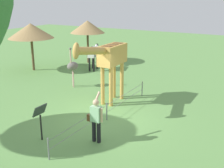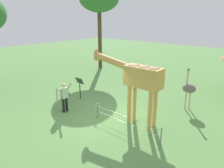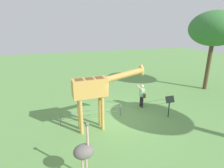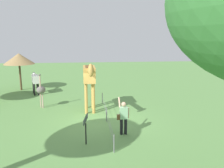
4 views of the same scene
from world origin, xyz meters
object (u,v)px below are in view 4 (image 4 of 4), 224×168
object	(u,v)px
shade_hut_far	(19,59)
giraffe	(89,77)
zebra	(35,80)
ostrich	(41,90)
info_sign	(86,123)
visitor	(123,116)

from	to	relation	value
shade_hut_far	giraffe	bearing A→B (deg)	41.03
zebra	ostrich	bearing A→B (deg)	17.02
zebra	shade_hut_far	bearing A→B (deg)	-135.75
ostrich	info_sign	distance (m)	6.26
giraffe	ostrich	xyz separation A→B (m)	(-1.27, -3.09, -1.01)
giraffe	ostrich	distance (m)	3.49
zebra	info_sign	xyz separation A→B (m)	(9.39, 4.03, -0.21)
giraffe	visitor	world-z (taller)	giraffe
visitor	shade_hut_far	bearing A→B (deg)	-144.05
giraffe	info_sign	size ratio (longest dim) A/B	2.94
shade_hut_far	zebra	bearing A→B (deg)	44.25
visitor	zebra	xyz separation A→B (m)	(-8.53, -5.78, 0.26)
giraffe	info_sign	world-z (taller)	giraffe
giraffe	shade_hut_far	distance (m)	8.91
zebra	shade_hut_far	xyz separation A→B (m)	(-1.62, -1.58, 1.53)
giraffe	ostrich	bearing A→B (deg)	-112.28
visitor	info_sign	xyz separation A→B (m)	(0.87, -1.75, 0.05)
giraffe	zebra	xyz separation A→B (m)	(-5.09, -4.27, -1.03)
shade_hut_far	info_sign	world-z (taller)	shade_hut_far
visitor	zebra	bearing A→B (deg)	-145.86
shade_hut_far	info_sign	xyz separation A→B (m)	(11.01, 5.61, -1.75)
giraffe	visitor	size ratio (longest dim) A/B	2.28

